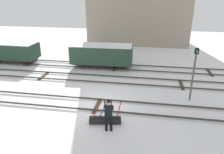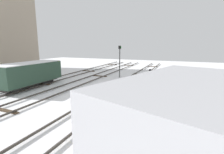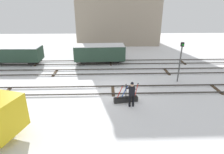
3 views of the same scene
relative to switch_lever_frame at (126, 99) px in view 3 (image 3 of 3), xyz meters
name	(u,v)px [view 3 (image 3 of 3)]	position (x,y,z in m)	size (l,w,h in m)	color
ground_plane	(113,91)	(-0.90, 1.81, -0.25)	(60.00, 60.00, 0.00)	white
track_main_line	(113,90)	(-0.90, 1.81, -0.14)	(44.00, 1.94, 0.18)	#38332D
track_siding_near	(111,72)	(-0.90, 6.19, -0.14)	(44.00, 1.94, 0.18)	#38332D
track_siding_far	(111,62)	(-0.90, 9.47, -0.14)	(44.00, 1.94, 0.18)	#38332D
switch_lever_frame	(126,99)	(0.00, 0.00, 0.00)	(1.84, 0.65, 1.45)	black
rail_worker	(132,93)	(0.31, -0.64, 0.83)	(0.61, 0.77, 1.88)	black
signal_post	(181,58)	(5.19, 3.66, 2.00)	(0.24, 0.32, 3.66)	#4C4C4C
apartment_building	(118,6)	(0.62, 21.20, 5.93)	(13.88, 5.93, 12.34)	gray
freight_car_far_end	(14,54)	(-12.22, 9.47, 0.96)	(6.34, 2.34, 2.07)	#2D2B28
freight_car_back_track	(100,53)	(-2.19, 9.47, 1.04)	(5.95, 2.47, 2.22)	#2D2B28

